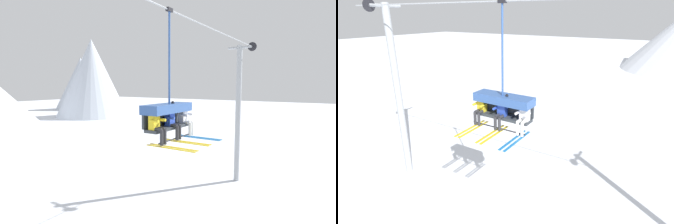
% 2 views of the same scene
% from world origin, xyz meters
% --- Properties ---
extents(ground_plane, '(200.00, 200.00, 0.00)m').
position_xyz_m(ground_plane, '(0.00, 0.00, 0.00)').
color(ground_plane, silver).
extents(lift_tower_near, '(0.36, 1.88, 9.29)m').
position_xyz_m(lift_tower_near, '(-6.24, -0.02, 4.81)').
color(lift_tower_near, '#9EA3A8').
rests_on(lift_tower_near, ground_plane).
extents(lift_cable, '(18.86, 0.05, 0.05)m').
position_xyz_m(lift_cable, '(2.19, -0.80, 9.01)').
color(lift_cable, '#9EA3A8').
extents(chairlift_chair, '(2.23, 0.74, 4.28)m').
position_xyz_m(chairlift_chair, '(0.78, -0.73, 5.69)').
color(chairlift_chair, '#33383D').
extents(skier_yellow, '(0.46, 1.70, 1.23)m').
position_xyz_m(skier_yellow, '(-0.12, -0.95, 5.35)').
color(skier_yellow, yellow).
extents(skier_blue, '(0.48, 1.70, 1.34)m').
position_xyz_m(skier_blue, '(0.79, -0.94, 5.37)').
color(skier_blue, '#2847B7').
extents(skier_white, '(0.46, 1.70, 1.23)m').
position_xyz_m(skier_white, '(1.69, -0.95, 5.35)').
color(skier_white, silver).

